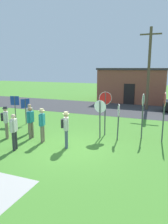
% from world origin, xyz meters
% --- Properties ---
extents(ground_plane, '(80.00, 80.00, 0.00)m').
position_xyz_m(ground_plane, '(0.00, 0.00, 0.00)').
color(ground_plane, '#47842D').
extents(street_asphalt, '(60.00, 6.40, 0.01)m').
position_xyz_m(street_asphalt, '(0.00, 10.39, 0.00)').
color(street_asphalt, '#38383A').
rests_on(street_asphalt, ground).
extents(building_background, '(7.14, 5.19, 3.66)m').
position_xyz_m(building_background, '(0.42, 15.90, 1.84)').
color(building_background, brown).
rests_on(building_background, ground).
extents(utility_pole, '(1.80, 0.24, 7.09)m').
position_xyz_m(utility_pole, '(2.41, 11.17, 3.72)').
color(utility_pole, brown).
rests_on(utility_pole, ground).
extents(stop_sign_center_cluster, '(0.12, 0.71, 2.57)m').
position_xyz_m(stop_sign_center_cluster, '(4.03, 2.47, 1.74)').
color(stop_sign_center_cluster, '#474C4C').
rests_on(stop_sign_center_cluster, ground).
extents(stop_sign_leaning_left, '(0.67, 0.17, 2.06)m').
position_xyz_m(stop_sign_leaning_left, '(0.89, 1.93, 1.39)').
color(stop_sign_leaning_left, '#474C4C').
rests_on(stop_sign_leaning_left, ground).
extents(stop_sign_rear_right, '(0.26, 0.62, 1.92)m').
position_xyz_m(stop_sign_rear_right, '(1.87, 1.96, 1.29)').
color(stop_sign_rear_right, '#474C4C').
rests_on(stop_sign_rear_right, ground).
extents(stop_sign_low_front, '(0.08, 0.64, 2.42)m').
position_xyz_m(stop_sign_low_front, '(2.98, 2.70, 1.61)').
color(stop_sign_low_front, '#474C4C').
rests_on(stop_sign_low_front, ground).
extents(stop_sign_nearest, '(0.62, 0.39, 2.44)m').
position_xyz_m(stop_sign_nearest, '(0.99, 2.56, 1.66)').
color(stop_sign_nearest, '#474C4C').
rests_on(stop_sign_nearest, ground).
extents(person_in_blue, '(0.31, 0.56, 1.74)m').
position_xyz_m(person_in_blue, '(-1.62, 0.25, 0.98)').
color(person_in_blue, '#7A6B56').
rests_on(person_in_blue, ground).
extents(person_holding_notes, '(0.31, 0.55, 1.69)m').
position_xyz_m(person_holding_notes, '(-2.24, -1.11, 0.95)').
color(person_holding_notes, '#2D2D33').
rests_on(person_holding_notes, ground).
extents(person_on_left, '(0.22, 0.57, 1.69)m').
position_xyz_m(person_on_left, '(-2.54, 0.57, 0.95)').
color(person_on_left, '#7A6B56').
rests_on(person_on_left, ground).
extents(person_in_dark_shirt, '(0.45, 0.53, 1.74)m').
position_xyz_m(person_in_dark_shirt, '(-0.17, -0.01, 1.01)').
color(person_in_dark_shirt, '#4C5670').
rests_on(person_in_dark_shirt, ground).
extents(person_near_signs, '(0.22, 0.57, 1.69)m').
position_xyz_m(person_near_signs, '(-3.18, 1.42, 0.95)').
color(person_near_signs, '#2D2D33').
rests_on(person_near_signs, ground).
extents(person_in_teal, '(0.47, 0.49, 1.74)m').
position_xyz_m(person_in_teal, '(-3.74, 0.05, 1.01)').
color(person_in_teal, '#7A6B56').
rests_on(person_in_teal, ground).
extents(info_panel_leftmost, '(0.31, 0.54, 1.71)m').
position_xyz_m(info_panel_leftmost, '(-4.57, 2.89, 1.18)').
color(info_panel_leftmost, '#4C4C51').
rests_on(info_panel_leftmost, ground).
extents(info_panel_middle, '(0.59, 0.16, 1.88)m').
position_xyz_m(info_panel_middle, '(-5.24, 2.69, 1.30)').
color(info_panel_middle, '#4C4C51').
rests_on(info_panel_middle, ground).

